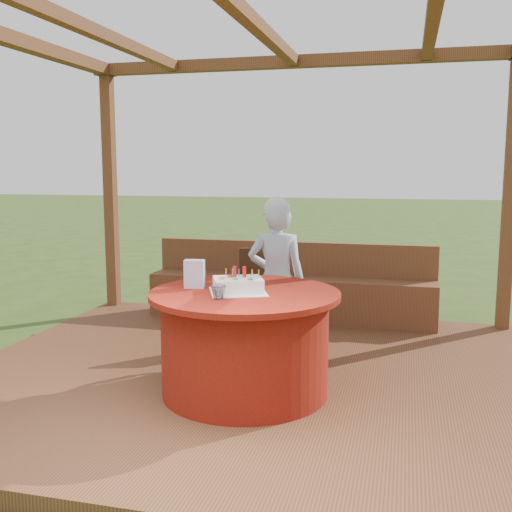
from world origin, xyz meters
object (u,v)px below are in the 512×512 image
Objects in this scene: chair at (264,293)px; birthday_cake at (238,285)px; table at (245,342)px; bench at (290,294)px; elderly_woman at (276,277)px; gift_bag at (194,274)px; drinking_glass at (219,292)px.

chair is 1.21m from birthday_cake.
bench is at bearing 92.50° from table.
elderly_woman reaches higher than table.
gift_bag reaches higher than birthday_cake.
drinking_glass reaches higher than table.
table is 2.71× the size of birthday_cake.
table is 6.64× the size of gift_bag.
chair is 1.78× the size of birthday_cake.
birthday_cake reaches higher than chair.
chair is at bearing 91.36° from drinking_glass.
table is 0.94m from elderly_woman.
gift_bag reaches higher than table.
table is 13.52× the size of drinking_glass.
bench is at bearing 87.59° from chair.
elderly_woman is at bearing -55.49° from chair.
bench is 6.13× the size of birthday_cake.
birthday_cake reaches higher than table.
elderly_woman is (0.17, -0.25, 0.20)m from chair.
chair is at bearing 67.18° from gift_bag.
elderly_woman is 2.76× the size of birthday_cake.
birthday_cake is at bearing -94.38° from elderly_woman.
birthday_cake reaches higher than bench.
gift_bag is 2.04× the size of drinking_glass.
chair is at bearing 96.90° from table.
bench reaches higher than table.
drinking_glass is at bearing -96.70° from elderly_woman.
drinking_glass is at bearing -58.35° from gift_bag.
gift_bag is at bearing -97.80° from bench.
chair reaches higher than table.
birthday_cake is at bearing -136.57° from table.
drinking_glass is (0.28, -0.31, -0.05)m from gift_bag.
elderly_woman reaches higher than birthday_cake.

